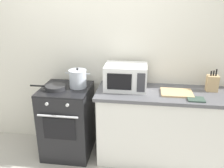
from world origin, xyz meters
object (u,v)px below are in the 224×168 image
oven_mitt (196,99)px  microwave (126,77)px  knife_block (212,83)px  stock_pot (78,79)px  cutting_board (177,93)px  frying_pan (55,87)px  stove (68,121)px

oven_mitt → microwave: bearing=163.2°
knife_block → oven_mitt: knife_block is taller
stock_pot → cutting_board: size_ratio=0.84×
frying_pan → microwave: bearing=9.6°
microwave → cutting_board: bearing=-7.4°
stove → oven_mitt: bearing=-5.9°
stove → oven_mitt: oven_mitt is taller
stock_pot → oven_mitt: stock_pot is taller
frying_pan → microwave: microwave is taller
frying_pan → stove: bearing=31.4°
knife_block → stove: bearing=-175.4°
knife_block → cutting_board: bearing=-161.4°
microwave → cutting_board: microwave is taller
cutting_board → oven_mitt: cutting_board is taller
frying_pan → cutting_board: bearing=2.6°
microwave → knife_block: (1.02, 0.06, -0.05)m
stock_pot → frying_pan: 0.29m
oven_mitt → stove: bearing=174.1°
microwave → stove: bearing=-173.9°
cutting_board → oven_mitt: (0.19, -0.16, -0.00)m
microwave → oven_mitt: size_ratio=2.78×
cutting_board → oven_mitt: 0.25m
frying_pan → knife_block: size_ratio=1.63×
cutting_board → knife_block: bearing=18.6°
stove → knife_block: 1.85m
frying_pan → oven_mitt: 1.64m
knife_block → oven_mitt: 0.39m
frying_pan → cutting_board: (1.44, 0.06, -0.02)m
stove → microwave: (0.74, 0.08, 0.61)m
oven_mitt → cutting_board: bearing=139.7°
stove → stock_pot: (0.15, 0.05, 0.57)m
stove → stock_pot: size_ratio=3.05×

